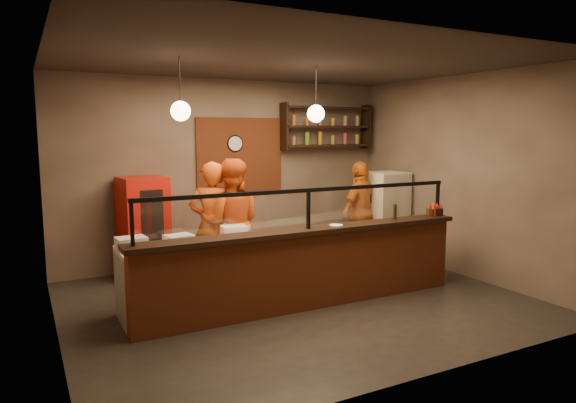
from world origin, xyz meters
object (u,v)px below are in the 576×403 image
wall_clock (235,144)px  cook_mid (231,223)px  pepper_mill (395,212)px  cook_left (212,225)px  pizza_dough (313,229)px  fridge (385,215)px  red_cooler (144,228)px  condiment_caddy (435,212)px  cook_right (361,212)px

wall_clock → cook_mid: size_ratio=0.16×
cook_mid → pepper_mill: 2.40m
cook_left → pepper_mill: (2.23, -1.46, 0.23)m
pizza_dough → wall_clock: bearing=99.1°
wall_clock → cook_left: 1.94m
pepper_mill → cook_mid: bearing=145.7°
cook_left → cook_mid: cook_mid is taller
cook_mid → fridge: size_ratio=1.21×
fridge → red_cooler: 4.26m
cook_mid → pizza_dough: (0.97, -0.74, -0.05)m
pizza_dough → condiment_caddy: 1.87m
pizza_dough → condiment_caddy: condiment_caddy is taller
fridge → condiment_caddy: fridge is taller
red_cooler → pepper_mill: (3.03, -2.42, 0.37)m
cook_mid → fridge: 3.15m
cook_left → fridge: 3.39m
pizza_dough → condiment_caddy: bearing=-19.0°
cook_mid → pepper_mill: bearing=170.2°
cook_right → fridge: 0.56m
red_cooler → pepper_mill: 3.90m
fridge → condiment_caddy: size_ratio=8.22×
wall_clock → pepper_mill: (1.34, -2.73, -0.93)m
cook_mid → red_cooler: cook_mid is taller
cook_left → cook_mid: size_ratio=0.98×
wall_clock → fridge: size_ratio=0.19×
cook_mid → red_cooler: bearing=-21.1°
cook_mid → condiment_caddy: cook_mid is taller
cook_right → red_cooler: bearing=-31.9°
cook_left → condiment_caddy: cook_left is taller
cook_right → pizza_dough: cook_right is taller
wall_clock → cook_left: bearing=-124.8°
wall_clock → red_cooler: size_ratio=0.19×
cook_left → pepper_mill: bearing=165.3°
cook_left → cook_right: (2.83, 0.21, -0.04)m
cook_mid → red_cooler: 1.52m
fridge → pepper_mill: fridge is taller
fridge → condiment_caddy: 1.74m
fridge → pizza_dough: size_ratio=3.33×
cook_mid → fridge: bearing=-149.8°
cook_left → red_cooler: cook_left is taller
pepper_mill → pizza_dough: bearing=148.9°
cook_left → fridge: cook_left is taller
cook_left → pizza_dough: (1.22, -0.86, -0.03)m
condiment_caddy → pepper_mill: size_ratio=0.88×
wall_clock → pizza_dough: wall_clock is taller
red_cooler → cook_mid: bearing=-52.9°
fridge → red_cooler: size_ratio=0.99×
cook_right → pizza_dough: (-1.61, -1.06, 0.01)m
condiment_caddy → pizza_dough: bearing=161.0°
cook_left → pizza_dough: 1.49m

